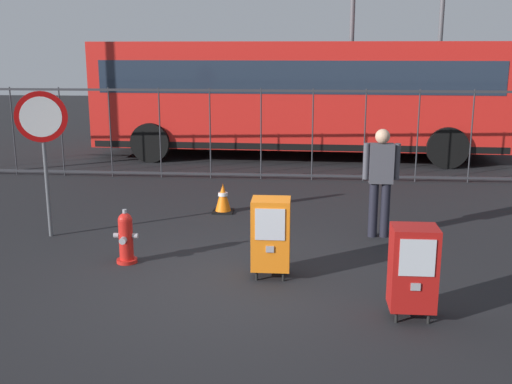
{
  "coord_description": "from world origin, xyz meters",
  "views": [
    {
      "loc": [
        0.96,
        -7.02,
        2.84
      ],
      "look_at": [
        0.3,
        1.2,
        0.9
      ],
      "focal_mm": 42.99,
      "sensor_mm": 36.0,
      "label": 1
    }
  ],
  "objects_px": {
    "bus_near": "(298,92)",
    "pedestrian": "(381,177)",
    "newspaper_box_primary": "(413,268)",
    "stop_sign": "(43,134)",
    "traffic_cone": "(223,198)",
    "bus_far": "(351,83)",
    "fire_hydrant": "(126,238)",
    "newspaper_box_secondary": "(271,234)"
  },
  "relations": [
    {
      "from": "bus_near",
      "to": "pedestrian",
      "type": "bearing_deg",
      "value": -77.33
    },
    {
      "from": "newspaper_box_primary",
      "to": "stop_sign",
      "type": "height_order",
      "value": "stop_sign"
    },
    {
      "from": "newspaper_box_primary",
      "to": "traffic_cone",
      "type": "height_order",
      "value": "newspaper_box_primary"
    },
    {
      "from": "pedestrian",
      "to": "bus_far",
      "type": "distance_m",
      "value": 11.55
    },
    {
      "from": "newspaper_box_primary",
      "to": "pedestrian",
      "type": "bearing_deg",
      "value": 90.3
    },
    {
      "from": "fire_hydrant",
      "to": "newspaper_box_primary",
      "type": "height_order",
      "value": "newspaper_box_primary"
    },
    {
      "from": "newspaper_box_primary",
      "to": "newspaper_box_secondary",
      "type": "height_order",
      "value": "same"
    },
    {
      "from": "traffic_cone",
      "to": "newspaper_box_primary",
      "type": "bearing_deg",
      "value": -58.12
    },
    {
      "from": "fire_hydrant",
      "to": "stop_sign",
      "type": "height_order",
      "value": "stop_sign"
    },
    {
      "from": "stop_sign",
      "to": "traffic_cone",
      "type": "height_order",
      "value": "stop_sign"
    },
    {
      "from": "pedestrian",
      "to": "traffic_cone",
      "type": "distance_m",
      "value": 2.94
    },
    {
      "from": "bus_near",
      "to": "bus_far",
      "type": "height_order",
      "value": "same"
    },
    {
      "from": "stop_sign",
      "to": "traffic_cone",
      "type": "relative_size",
      "value": 4.21
    },
    {
      "from": "newspaper_box_secondary",
      "to": "pedestrian",
      "type": "height_order",
      "value": "pedestrian"
    },
    {
      "from": "bus_far",
      "to": "fire_hydrant",
      "type": "bearing_deg",
      "value": -114.55
    },
    {
      "from": "newspaper_box_primary",
      "to": "traffic_cone",
      "type": "xyz_separation_m",
      "value": [
        -2.6,
        4.17,
        -0.31
      ]
    },
    {
      "from": "stop_sign",
      "to": "pedestrian",
      "type": "bearing_deg",
      "value": 4.5
    },
    {
      "from": "fire_hydrant",
      "to": "bus_near",
      "type": "xyz_separation_m",
      "value": [
        2.18,
        8.59,
        1.36
      ]
    },
    {
      "from": "newspaper_box_primary",
      "to": "bus_far",
      "type": "xyz_separation_m",
      "value": [
        0.31,
        14.46,
        1.14
      ]
    },
    {
      "from": "newspaper_box_secondary",
      "to": "traffic_cone",
      "type": "relative_size",
      "value": 1.92
    },
    {
      "from": "stop_sign",
      "to": "traffic_cone",
      "type": "bearing_deg",
      "value": 33.46
    },
    {
      "from": "stop_sign",
      "to": "bus_far",
      "type": "height_order",
      "value": "bus_far"
    },
    {
      "from": "stop_sign",
      "to": "traffic_cone",
      "type": "distance_m",
      "value": 3.26
    },
    {
      "from": "newspaper_box_primary",
      "to": "bus_far",
      "type": "relative_size",
      "value": 0.09
    },
    {
      "from": "newspaper_box_secondary",
      "to": "pedestrian",
      "type": "bearing_deg",
      "value": 49.78
    },
    {
      "from": "fire_hydrant",
      "to": "bus_near",
      "type": "relative_size",
      "value": 0.07
    },
    {
      "from": "newspaper_box_primary",
      "to": "newspaper_box_secondary",
      "type": "xyz_separation_m",
      "value": [
        -1.57,
        1.09,
        0.0
      ]
    },
    {
      "from": "newspaper_box_primary",
      "to": "bus_near",
      "type": "relative_size",
      "value": 0.1
    },
    {
      "from": "fire_hydrant",
      "to": "pedestrian",
      "type": "xyz_separation_m",
      "value": [
        3.54,
        1.47,
        0.6
      ]
    },
    {
      "from": "stop_sign",
      "to": "newspaper_box_secondary",
      "type": "bearing_deg",
      "value": -22.46
    },
    {
      "from": "newspaper_box_primary",
      "to": "bus_far",
      "type": "bearing_deg",
      "value": 88.76
    },
    {
      "from": "traffic_cone",
      "to": "bus_near",
      "type": "bearing_deg",
      "value": 78.25
    },
    {
      "from": "bus_near",
      "to": "stop_sign",
      "type": "bearing_deg",
      "value": -114.34
    },
    {
      "from": "traffic_cone",
      "to": "newspaper_box_secondary",
      "type": "bearing_deg",
      "value": -71.65
    },
    {
      "from": "newspaper_box_secondary",
      "to": "stop_sign",
      "type": "distance_m",
      "value": 3.92
    },
    {
      "from": "newspaper_box_secondary",
      "to": "bus_near",
      "type": "height_order",
      "value": "bus_near"
    },
    {
      "from": "newspaper_box_secondary",
      "to": "bus_near",
      "type": "distance_m",
      "value": 9.04
    },
    {
      "from": "fire_hydrant",
      "to": "pedestrian",
      "type": "height_order",
      "value": "pedestrian"
    },
    {
      "from": "fire_hydrant",
      "to": "bus_near",
      "type": "bearing_deg",
      "value": 75.77
    },
    {
      "from": "fire_hydrant",
      "to": "newspaper_box_secondary",
      "type": "relative_size",
      "value": 0.73
    },
    {
      "from": "newspaper_box_primary",
      "to": "traffic_cone",
      "type": "distance_m",
      "value": 4.93
    },
    {
      "from": "stop_sign",
      "to": "traffic_cone",
      "type": "xyz_separation_m",
      "value": [
        2.48,
        1.64,
        -1.34
      ]
    }
  ]
}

